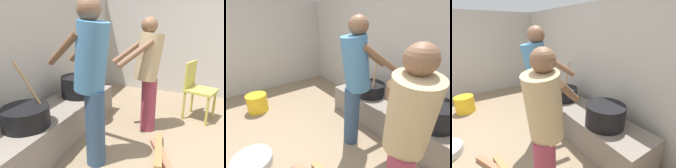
{
  "view_description": "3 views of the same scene",
  "coord_description": "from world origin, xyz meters",
  "views": [
    {
      "loc": [
        -1.7,
        0.2,
        1.43
      ],
      "look_at": [
        0.36,
        1.05,
        0.76
      ],
      "focal_mm": 32.52,
      "sensor_mm": 36.0,
      "label": 1
    },
    {
      "loc": [
        1.26,
        -0.19,
        1.63
      ],
      "look_at": [
        -0.11,
        0.87,
        0.91
      ],
      "focal_mm": 25.6,
      "sensor_mm": 36.0,
      "label": 2
    },
    {
      "loc": [
        1.96,
        0.2,
        1.64
      ],
      "look_at": [
        0.52,
        1.15,
        1.05
      ],
      "focal_mm": 26.81,
      "sensor_mm": 36.0,
      "label": 3
    }
  ],
  "objects": [
    {
      "name": "hearth_ledge",
      "position": [
        0.17,
        1.72,
        0.22
      ],
      "size": [
        2.19,
        0.6,
        0.44
      ],
      "primitive_type": "cube",
      "color": "slate",
      "rests_on": "ground_plane"
    },
    {
      "name": "cooking_pot_secondary",
      "position": [
        0.67,
        1.68,
        0.58
      ],
      "size": [
        0.5,
        0.5,
        0.28
      ],
      "color": "black",
      "rests_on": "hearth_ledge"
    },
    {
      "name": "cooking_pot_main",
      "position": [
        -0.32,
        1.7,
        0.54
      ],
      "size": [
        0.47,
        0.47,
        0.66
      ],
      "color": "black",
      "rests_on": "hearth_ledge"
    },
    {
      "name": "bucket_yellow_plastic",
      "position": [
        -1.71,
        0.21,
        0.16
      ],
      "size": [
        0.36,
        0.36,
        0.33
      ],
      "primitive_type": "cylinder",
      "color": "gold",
      "rests_on": "ground_plane"
    },
    {
      "name": "cook_in_blue_shirt",
      "position": [
        -0.04,
        1.09,
        0.96
      ],
      "size": [
        0.53,
        0.75,
        1.66
      ],
      "color": "navy",
      "rests_on": "ground_plane"
    },
    {
      "name": "block_enclosure_rear",
      "position": [
        0.0,
        2.24,
        1.01
      ],
      "size": [
        5.72,
        0.2,
        2.02
      ],
      "primitive_type": "cube",
      "color": "#ADA8A0",
      "rests_on": "ground_plane"
    },
    {
      "name": "cook_in_tan_shirt",
      "position": [
        0.84,
        0.74,
        0.86
      ],
      "size": [
        0.62,
        0.71,
        1.51
      ],
      "color": "#8C3347",
      "rests_on": "ground_plane"
    }
  ]
}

